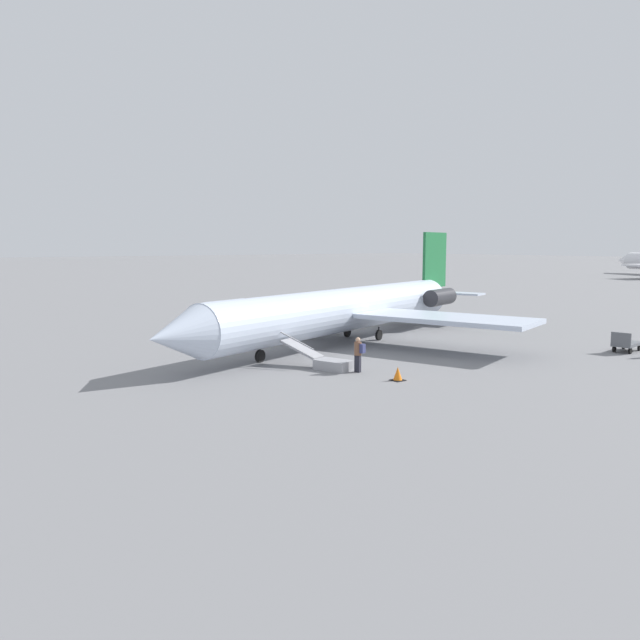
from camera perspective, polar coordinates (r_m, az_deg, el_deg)
ground_plane at (r=39.67m, az=2.07°, el=-2.13°), size 600.00×600.00×0.00m
airplane_main at (r=40.20m, az=2.86°, el=1.08°), size 30.51×23.57×7.19m
boarding_stairs at (r=31.46m, az=0.62°, el=-3.81°), size 2.13×4.14×1.76m
passenger at (r=30.59m, az=3.54°, el=-2.95°), size 0.42×0.57×1.74m
luggage_cart at (r=40.65m, az=26.21°, el=-1.97°), size 2.32×1.37×1.22m
traffic_cone_near_stairs at (r=29.06m, az=7.12°, el=-4.94°), size 0.58×0.58×0.63m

